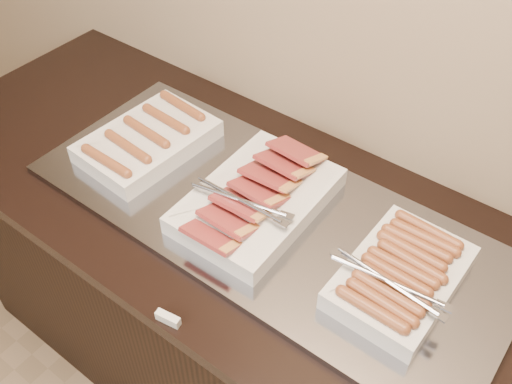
# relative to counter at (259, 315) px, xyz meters

# --- Properties ---
(counter) EXTENTS (2.06, 0.76, 0.90)m
(counter) POSITION_rel_counter_xyz_m (0.00, 0.00, 0.00)
(counter) COLOR black
(counter) RESTS_ON ground
(warming_tray) EXTENTS (1.20, 0.50, 0.02)m
(warming_tray) POSITION_rel_counter_xyz_m (0.02, 0.00, 0.46)
(warming_tray) COLOR gray
(warming_tray) RESTS_ON counter
(dish_left) EXTENTS (0.25, 0.36, 0.07)m
(dish_left) POSITION_rel_counter_xyz_m (-0.38, 0.00, 0.50)
(dish_left) COLOR silver
(dish_left) RESTS_ON warming_tray
(dish_center) EXTENTS (0.28, 0.42, 0.09)m
(dish_center) POSITION_rel_counter_xyz_m (-0.01, -0.00, 0.50)
(dish_center) COLOR silver
(dish_center) RESTS_ON warming_tray
(dish_right) EXTENTS (0.26, 0.32, 0.08)m
(dish_right) POSITION_rel_counter_xyz_m (0.38, -0.00, 0.50)
(dish_right) COLOR silver
(dish_right) RESTS_ON warming_tray
(label_holder) EXTENTS (0.06, 0.02, 0.02)m
(label_holder) POSITION_rel_counter_xyz_m (0.03, -0.36, 0.46)
(label_holder) COLOR silver
(label_holder) RESTS_ON counter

